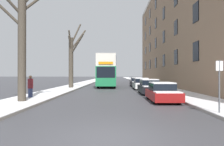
{
  "coord_description": "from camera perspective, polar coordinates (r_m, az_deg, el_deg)",
  "views": [
    {
      "loc": [
        0.11,
        -6.38,
        1.87
      ],
      "look_at": [
        -0.27,
        20.7,
        2.01
      ],
      "focal_mm": 35.0,
      "sensor_mm": 36.0,
      "label": 1
    }
  ],
  "objects": [
    {
      "name": "double_decker_bus",
      "position": [
        32.32,
        -1.25,
        0.91
      ],
      "size": [
        2.61,
        10.45,
        4.53
      ],
      "color": "#1E7A47",
      "rests_on": "ground"
    },
    {
      "name": "parked_car_2",
      "position": [
        27.19,
        7.66,
        -2.88
      ],
      "size": [
        1.88,
        4.52,
        1.4
      ],
      "color": "silver",
      "rests_on": "ground"
    },
    {
      "name": "oncoming_van",
      "position": [
        48.47,
        -0.86,
        -1.05
      ],
      "size": [
        1.97,
        4.97,
        2.29
      ],
      "color": "#9EA3AD",
      "rests_on": "ground"
    },
    {
      "name": "parked_car_1",
      "position": [
        20.92,
        9.74,
        -3.65
      ],
      "size": [
        1.8,
        4.52,
        1.4
      ],
      "color": "black",
      "rests_on": "ground"
    },
    {
      "name": "parked_car_0",
      "position": [
        15.4,
        13.0,
        -4.98
      ],
      "size": [
        1.77,
        4.2,
        1.31
      ],
      "color": "maroon",
      "rests_on": "ground"
    },
    {
      "name": "parked_car_3",
      "position": [
        33.34,
        6.4,
        -2.42
      ],
      "size": [
        1.75,
        4.6,
        1.38
      ],
      "color": "black",
      "rests_on": "ground"
    },
    {
      "name": "terrace_facade_right",
      "position": [
        36.08,
        20.54,
        11.1
      ],
      "size": [
        9.1,
        52.34,
        17.97
      ],
      "color": "#8C7056",
      "rests_on": "ground"
    },
    {
      "name": "street_sign_post",
      "position": [
        10.8,
        26.23,
        -2.59
      ],
      "size": [
        0.32,
        0.07,
        2.49
      ],
      "color": "#4C4F54",
      "rests_on": "ground"
    },
    {
      "name": "sidewalk_left",
      "position": [
        59.72,
        -5.06,
        -2.02
      ],
      "size": [
        3.12,
        130.0,
        0.16
      ],
      "color": "gray",
      "rests_on": "ground"
    },
    {
      "name": "sidewalk_right",
      "position": [
        59.7,
        6.48,
        -2.02
      ],
      "size": [
        3.12,
        130.0,
        0.16
      ],
      "color": "gray",
      "rests_on": "ground"
    },
    {
      "name": "bare_tree_left_0",
      "position": [
        15.24,
        -22.63,
        9.14
      ],
      "size": [
        3.63,
        3.71,
        8.02
      ],
      "color": "#423A30",
      "rests_on": "ground"
    },
    {
      "name": "bare_tree_left_1",
      "position": [
        28.62,
        -10.45,
        3.8
      ],
      "size": [
        2.26,
        3.25,
        8.57
      ],
      "color": "#423A30",
      "rests_on": "ground"
    },
    {
      "name": "ground_plane",
      "position": [
        6.65,
        -0.18,
        -16.62
      ],
      "size": [
        320.0,
        320.0,
        0.0
      ],
      "primitive_type": "plane",
      "color": "#424247"
    },
    {
      "name": "pedestrian_left_sidewalk",
      "position": [
        17.17,
        -20.54,
        -3.28
      ],
      "size": [
        0.38,
        0.38,
        1.77
      ],
      "rotation": [
        0.0,
        0.0,
        0.94
      ],
      "color": "navy",
      "rests_on": "ground"
    }
  ]
}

